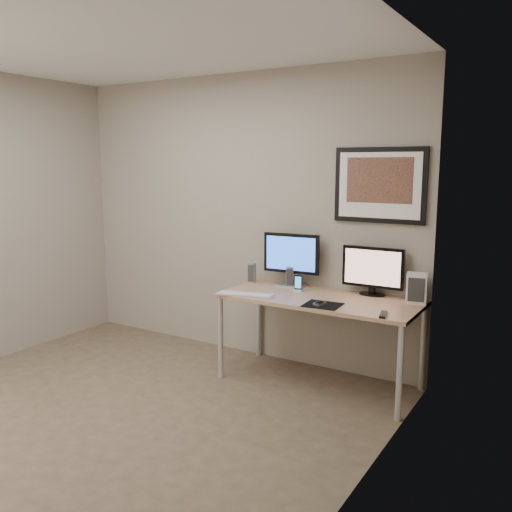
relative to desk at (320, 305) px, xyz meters
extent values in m
plane|color=brown|center=(-1.00, -1.35, -0.66)|extent=(3.60, 3.60, 0.00)
plane|color=white|center=(-1.00, -1.35, 1.94)|extent=(3.60, 3.60, 0.00)
plane|color=gray|center=(-1.00, 0.35, 0.64)|extent=(3.60, 0.00, 3.60)
plane|color=gray|center=(0.80, -1.35, 0.64)|extent=(0.00, 3.40, 3.40)
cube|color=#99694A|center=(0.00, 0.00, 0.05)|extent=(1.60, 0.70, 0.03)
cylinder|color=silver|center=(-0.76, -0.31, -0.31)|extent=(0.04, 0.04, 0.70)
cylinder|color=silver|center=(-0.76, 0.31, -0.31)|extent=(0.04, 0.04, 0.70)
cylinder|color=silver|center=(0.76, -0.31, -0.31)|extent=(0.04, 0.04, 0.70)
cylinder|color=silver|center=(0.76, 0.31, -0.31)|extent=(0.04, 0.04, 0.70)
cube|color=black|center=(0.35, 0.33, 0.96)|extent=(0.75, 0.03, 0.60)
cube|color=white|center=(0.35, 0.32, 0.96)|extent=(0.67, 0.00, 0.52)
cube|color=orange|center=(0.35, 0.31, 1.00)|extent=(0.54, 0.00, 0.36)
cube|color=#BCBDC2|center=(-0.39, 0.24, 0.07)|extent=(0.25, 0.18, 0.02)
cube|color=#BCBDC2|center=(-0.39, 0.24, 0.13)|extent=(0.05, 0.04, 0.10)
cube|color=black|center=(-0.39, 0.24, 0.36)|extent=(0.51, 0.07, 0.35)
cube|color=#1E44B1|center=(-0.39, 0.22, 0.36)|extent=(0.45, 0.04, 0.29)
cube|color=black|center=(0.34, 0.28, 0.07)|extent=(0.22, 0.12, 0.02)
cube|color=black|center=(0.34, 0.28, 0.11)|extent=(0.05, 0.04, 0.05)
cube|color=black|center=(0.34, 0.28, 0.30)|extent=(0.51, 0.04, 0.33)
cube|color=tan|center=(0.34, 0.26, 0.30)|extent=(0.46, 0.01, 0.28)
cylinder|color=#BCBDC2|center=(-0.75, 0.19, 0.16)|extent=(0.08, 0.08, 0.18)
cylinder|color=#BCBDC2|center=(-0.38, 0.21, 0.15)|extent=(0.09, 0.09, 0.18)
cube|color=black|center=(-0.24, 0.09, 0.14)|extent=(0.08, 0.08, 0.14)
cube|color=silver|center=(-0.54, -0.26, 0.07)|extent=(0.49, 0.23, 0.02)
cube|color=black|center=(0.12, -0.22, 0.07)|extent=(0.29, 0.26, 0.00)
ellipsoid|color=black|center=(0.11, -0.23, 0.09)|extent=(0.08, 0.11, 0.03)
cube|color=black|center=(0.61, -0.26, 0.08)|extent=(0.08, 0.17, 0.02)
cube|color=white|center=(0.71, 0.22, 0.18)|extent=(0.17, 0.14, 0.23)
camera|label=1|loc=(1.77, -3.89, 1.13)|focal=38.00mm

